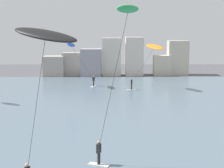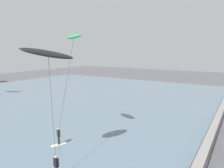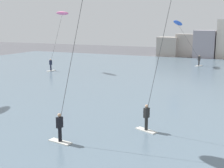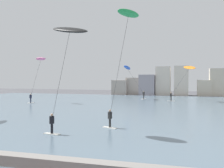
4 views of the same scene
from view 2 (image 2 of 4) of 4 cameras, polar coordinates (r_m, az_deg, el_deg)
The scene contains 2 objects.
kitesurfer_black at distance 15.18m, azimuth -16.85°, elevation 5.92°, with size 4.03×2.94×9.06m.
kitesurfer_green at distance 19.62m, azimuth -10.87°, elevation 9.30°, with size 3.53×2.92×10.19m.
Camera 2 is at (-14.50, 1.59, 8.70)m, focal length 33.60 mm.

